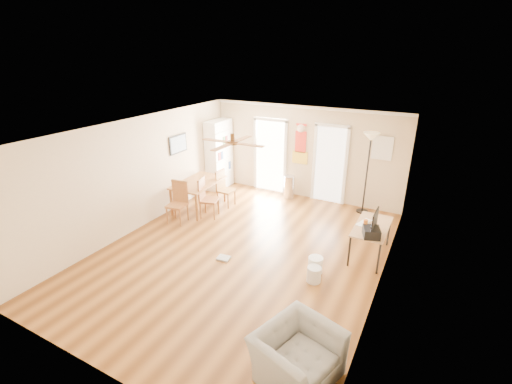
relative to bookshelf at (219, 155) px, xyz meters
The scene contains 29 objects.
floor 4.04m from the bookshelf, 49.80° to the right, with size 7.00×7.00×0.00m, color brown.
ceiling 4.21m from the bookshelf, 49.80° to the right, with size 5.50×7.00×0.00m, color silver, non-canonical shape.
wall_back 2.59m from the bookshelf, 11.53° to the left, with size 5.50×0.04×2.60m, color beige, non-canonical shape.
wall_front 6.96m from the bookshelf, 68.74° to the right, with size 5.50×0.04×2.60m, color beige, non-canonical shape.
wall_left 3.01m from the bookshelf, 94.35° to the right, with size 0.04×7.00×2.60m, color beige, non-canonical shape.
wall_right 6.06m from the bookshelf, 29.52° to the right, with size 0.04×7.00×2.60m, color beige, non-canonical shape.
crown_molding 4.19m from the bookshelf, 49.80° to the right, with size 5.50×7.00×0.08m, color white, non-canonical shape.
kitchen_doorway 1.56m from the bookshelf, 18.75° to the left, with size 0.90×0.10×2.10m, color white, non-canonical shape.
bathroom_doorway 3.31m from the bookshelf, ahead, with size 0.80×0.10×2.10m, color white, non-canonical shape.
wall_decal 2.50m from the bookshelf, 11.66° to the left, with size 0.46×0.03×1.10m, color red.
ac_grille 4.65m from the bookshelf, ahead, with size 0.50×0.04×0.60m, color white.
framed_poster 1.73m from the bookshelf, 97.27° to the right, with size 0.04×0.66×0.48m, color black.
ceiling_fan 4.37m from the bookshelf, 52.48° to the right, with size 1.24×1.24×0.20m, color #593819, non-canonical shape.
bookshelf is the anchor object (origin of this frame).
dining_table 1.75m from the bookshelf, 76.73° to the right, with size 0.90×1.50×0.75m, color #9A5B31, non-canonical shape.
dining_chair_right_a 1.54m from the bookshelf, 49.95° to the right, with size 0.40×0.40×0.97m, color olive, non-canonical shape.
dining_chair_right_b 2.17m from the bookshelf, 64.00° to the right, with size 0.42×0.42×1.02m, color #9B5932, non-canonical shape.
dining_chair_near 2.62m from the bookshelf, 80.73° to the right, with size 0.42×0.42×1.03m, color #9D6A32, non-canonical shape.
trash_can 2.35m from the bookshelf, ahead, with size 0.31×0.31×0.66m, color #BABABC.
torchiere_lamp 4.33m from the bookshelf, ahead, with size 0.40×0.40×2.11m, color black, non-canonical shape.
computer_desk 5.30m from the bookshelf, 20.88° to the right, with size 0.64×1.27×0.68m, color tan, non-canonical shape.
imac 5.47m from the bookshelf, 24.18° to the right, with size 0.07×0.53×0.49m, color black, non-canonical shape.
keyboard 5.07m from the bookshelf, 21.08° to the right, with size 0.14×0.42×0.02m, color white.
printer 5.50m from the bookshelf, 25.13° to the right, with size 0.30×0.35×0.18m, color black.
orange_bottle 5.30m from the bookshelf, 24.43° to the right, with size 0.08×0.08×0.25m, color #D25D12.
wastebasket_a 5.40m from the bookshelf, 37.92° to the right, with size 0.26×0.26×0.30m, color silver.
wastebasket_b 5.16m from the bookshelf, 35.83° to the right, with size 0.28×0.28×0.32m, color white.
floor_cloth 4.25m from the bookshelf, 55.83° to the right, with size 0.26×0.21×0.04m, color #A2A19D.
armchair 7.11m from the bookshelf, 48.64° to the right, with size 1.03×0.90×0.67m, color gray.
Camera 1 is at (3.30, -5.61, 3.99)m, focal length 24.85 mm.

